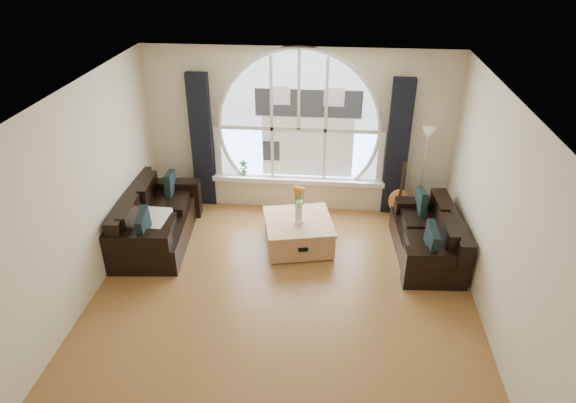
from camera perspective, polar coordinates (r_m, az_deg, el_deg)
The scene contains 20 objects.
ground at distance 6.63m, azimuth -0.76°, elevation -11.76°, with size 5.00×5.50×0.01m, color brown.
ceiling at distance 5.29m, azimuth -0.95°, elevation 11.03°, with size 5.00×5.50×0.01m, color silver.
wall_back at distance 8.32m, azimuth 1.22°, elevation 7.97°, with size 5.00×0.01×2.70m, color beige.
wall_left at distance 6.57m, azimuth -23.06°, elevation -0.49°, with size 0.01×5.50×2.70m, color beige.
wall_right at distance 6.13m, azimuth 23.11°, elevation -2.67°, with size 0.01×5.50×2.70m, color beige.
attic_slope at distance 5.62m, azimuth 22.14°, elevation 6.17°, with size 0.92×5.50×0.72m, color silver.
arched_window at distance 8.20m, azimuth 1.23°, elevation 9.69°, with size 2.60×0.06×2.15m, color silver.
window_sill at distance 8.56m, azimuth 1.12°, elevation 2.48°, with size 2.90×0.22×0.08m, color white.
window_frame at distance 8.17m, azimuth 1.21°, elevation 9.62°, with size 2.76×0.08×2.15m, color white.
neighbor_house at distance 8.21m, azimuth 2.27°, elevation 8.79°, with size 1.70×0.02×1.50m, color silver.
curtain_left at distance 8.54m, azimuth -9.69°, elevation 6.68°, with size 0.35×0.12×2.30m, color black.
curtain_right at distance 8.33m, azimuth 12.25°, elevation 5.84°, with size 0.35×0.12×2.30m, color black.
sofa_left at distance 7.91m, azimuth -14.60°, elevation -1.84°, with size 0.92×1.84×0.82m, color black.
sofa_right at distance 7.58m, azimuth 15.49°, elevation -3.44°, with size 0.82×1.63×0.72m, color black.
coffee_chest at distance 7.63m, azimuth 1.18°, elevation -3.43°, with size 0.98×0.98×0.48m, color tan.
throw_blanket at distance 7.70m, azimuth -15.43°, elevation -2.01°, with size 0.55×0.55×0.10m, color silver.
vase_flowers at distance 7.28m, azimuth 1.22°, elevation 0.27°, with size 0.24×0.24×0.70m, color white.
floor_lamp at distance 8.33m, azimuth 14.94°, elevation 2.86°, with size 0.24×0.24×1.60m, color #B2B2B2.
guitar at distance 8.42m, azimuth 12.61°, elevation 1.38°, with size 0.36×0.24×1.06m, color #995B25.
potted_plant at distance 8.60m, azimuth -5.03°, elevation 3.79°, with size 0.15×0.10×0.28m, color #1E6023.
Camera 1 is at (0.56, -5.00, 4.32)m, focal length 31.50 mm.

